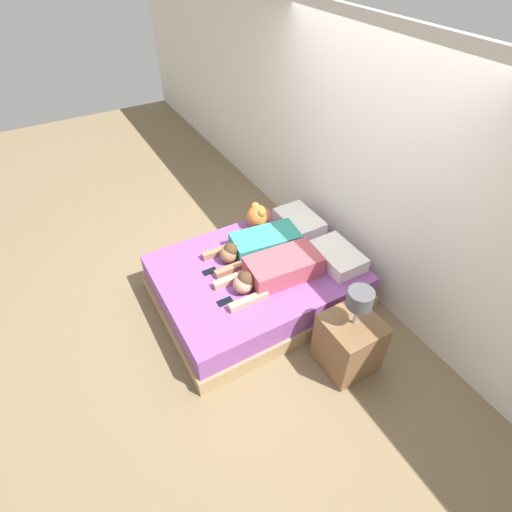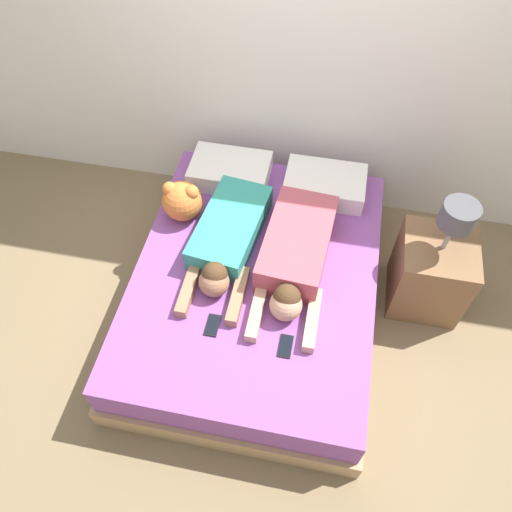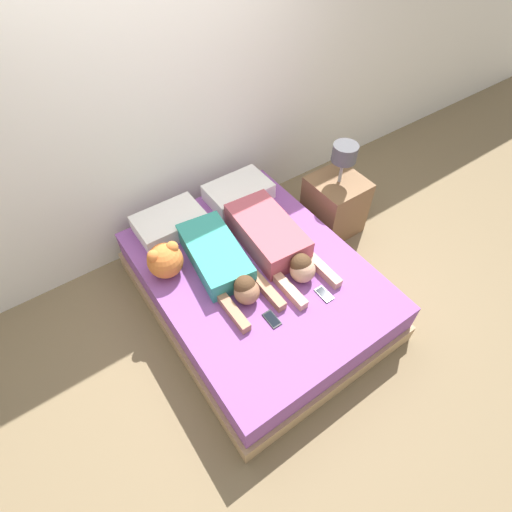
{
  "view_description": "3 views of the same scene",
  "coord_description": "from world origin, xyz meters",
  "px_view_note": "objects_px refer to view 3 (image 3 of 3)",
  "views": [
    {
      "loc": [
        2.58,
        -1.48,
        3.24
      ],
      "look_at": [
        0.0,
        0.0,
        0.6
      ],
      "focal_mm": 28.0,
      "sensor_mm": 36.0,
      "label": 1
    },
    {
      "loc": [
        0.35,
        -1.77,
        3.05
      ],
      "look_at": [
        0.0,
        0.0,
        0.6
      ],
      "focal_mm": 35.0,
      "sensor_mm": 36.0,
      "label": 2
    },
    {
      "loc": [
        -1.11,
        -1.59,
        2.87
      ],
      "look_at": [
        0.0,
        0.0,
        0.6
      ],
      "focal_mm": 28.0,
      "sensor_mm": 36.0,
      "label": 3
    }
  ],
  "objects_px": {
    "cell_phone_left": "(272,319)",
    "person_right": "(274,240)",
    "bed": "(256,286)",
    "pillow_head_left": "(170,223)",
    "pillow_head_right": "(238,192)",
    "cell_phone_right": "(324,294)",
    "plush_toy": "(165,260)",
    "nightstand": "(335,203)",
    "person_left": "(222,263)"
  },
  "relations": [
    {
      "from": "pillow_head_left",
      "to": "plush_toy",
      "type": "relative_size",
      "value": 1.96
    },
    {
      "from": "bed",
      "to": "cell_phone_left",
      "type": "height_order",
      "value": "cell_phone_left"
    },
    {
      "from": "plush_toy",
      "to": "pillow_head_left",
      "type": "bearing_deg",
      "value": 60.05
    },
    {
      "from": "bed",
      "to": "pillow_head_right",
      "type": "xyz_separation_m",
      "value": [
        0.34,
        0.76,
        0.3
      ]
    },
    {
      "from": "pillow_head_right",
      "to": "cell_phone_right",
      "type": "bearing_deg",
      "value": -93.3
    },
    {
      "from": "pillow_head_left",
      "to": "person_left",
      "type": "height_order",
      "value": "person_left"
    },
    {
      "from": "bed",
      "to": "plush_toy",
      "type": "bearing_deg",
      "value": 147.82
    },
    {
      "from": "pillow_head_right",
      "to": "cell_phone_left",
      "type": "xyz_separation_m",
      "value": [
        -0.51,
        -1.2,
        -0.07
      ]
    },
    {
      "from": "pillow_head_left",
      "to": "pillow_head_right",
      "type": "height_order",
      "value": "same"
    },
    {
      "from": "cell_phone_right",
      "to": "plush_toy",
      "type": "relative_size",
      "value": 0.51
    },
    {
      "from": "plush_toy",
      "to": "nightstand",
      "type": "relative_size",
      "value": 0.3
    },
    {
      "from": "pillow_head_left",
      "to": "person_left",
      "type": "bearing_deg",
      "value": -78.89
    },
    {
      "from": "person_left",
      "to": "bed",
      "type": "bearing_deg",
      "value": -31.52
    },
    {
      "from": "pillow_head_left",
      "to": "person_right",
      "type": "bearing_deg",
      "value": -49.81
    },
    {
      "from": "bed",
      "to": "person_left",
      "type": "relative_size",
      "value": 1.94
    },
    {
      "from": "person_right",
      "to": "bed",
      "type": "bearing_deg",
      "value": -159.77
    },
    {
      "from": "cell_phone_left",
      "to": "pillow_head_right",
      "type": "bearing_deg",
      "value": 66.89
    },
    {
      "from": "pillow_head_right",
      "to": "cell_phone_left",
      "type": "height_order",
      "value": "pillow_head_right"
    },
    {
      "from": "cell_phone_right",
      "to": "nightstand",
      "type": "distance_m",
      "value": 1.18
    },
    {
      "from": "person_right",
      "to": "pillow_head_right",
      "type": "bearing_deg",
      "value": 80.78
    },
    {
      "from": "pillow_head_left",
      "to": "cell_phone_right",
      "type": "distance_m",
      "value": 1.4
    },
    {
      "from": "pillow_head_left",
      "to": "cell_phone_left",
      "type": "height_order",
      "value": "pillow_head_left"
    },
    {
      "from": "cell_phone_left",
      "to": "bed",
      "type": "bearing_deg",
      "value": 68.65
    },
    {
      "from": "person_left",
      "to": "cell_phone_left",
      "type": "xyz_separation_m",
      "value": [
        0.05,
        -0.57,
        -0.08
      ]
    },
    {
      "from": "cell_phone_right",
      "to": "pillow_head_left",
      "type": "bearing_deg",
      "value": 116.0
    },
    {
      "from": "person_left",
      "to": "cell_phone_right",
      "type": "xyz_separation_m",
      "value": [
        0.49,
        -0.62,
        -0.08
      ]
    },
    {
      "from": "bed",
      "to": "nightstand",
      "type": "distance_m",
      "value": 1.18
    },
    {
      "from": "person_right",
      "to": "nightstand",
      "type": "height_order",
      "value": "nightstand"
    },
    {
      "from": "pillow_head_left",
      "to": "plush_toy",
      "type": "xyz_separation_m",
      "value": [
        -0.23,
        -0.4,
        0.07
      ]
    },
    {
      "from": "person_left",
      "to": "cell_phone_left",
      "type": "distance_m",
      "value": 0.58
    },
    {
      "from": "bed",
      "to": "cell_phone_left",
      "type": "relative_size",
      "value": 14.05
    },
    {
      "from": "pillow_head_left",
      "to": "pillow_head_right",
      "type": "bearing_deg",
      "value": 0.0
    },
    {
      "from": "person_left",
      "to": "nightstand",
      "type": "distance_m",
      "value": 1.38
    },
    {
      "from": "person_right",
      "to": "cell_phone_right",
      "type": "relative_size",
      "value": 7.35
    },
    {
      "from": "pillow_head_left",
      "to": "cell_phone_right",
      "type": "xyz_separation_m",
      "value": [
        0.61,
        -1.25,
        -0.07
      ]
    },
    {
      "from": "cell_phone_left",
      "to": "cell_phone_right",
      "type": "height_order",
      "value": "same"
    },
    {
      "from": "pillow_head_right",
      "to": "person_right",
      "type": "distance_m",
      "value": 0.69
    },
    {
      "from": "pillow_head_right",
      "to": "plush_toy",
      "type": "xyz_separation_m",
      "value": [
        -0.92,
        -0.4,
        0.07
      ]
    },
    {
      "from": "pillow_head_right",
      "to": "cell_phone_right",
      "type": "relative_size",
      "value": 3.88
    },
    {
      "from": "cell_phone_left",
      "to": "person_right",
      "type": "bearing_deg",
      "value": 52.46
    },
    {
      "from": "cell_phone_right",
      "to": "person_right",
      "type": "bearing_deg",
      "value": 93.77
    },
    {
      "from": "nightstand",
      "to": "cell_phone_left",
      "type": "bearing_deg",
      "value": -150.05
    },
    {
      "from": "bed",
      "to": "pillow_head_left",
      "type": "distance_m",
      "value": 0.89
    },
    {
      "from": "pillow_head_left",
      "to": "cell_phone_left",
      "type": "xyz_separation_m",
      "value": [
        0.17,
        -1.2,
        -0.07
      ]
    },
    {
      "from": "person_left",
      "to": "cell_phone_right",
      "type": "height_order",
      "value": "person_left"
    },
    {
      "from": "pillow_head_right",
      "to": "cell_phone_right",
      "type": "height_order",
      "value": "pillow_head_right"
    },
    {
      "from": "bed",
      "to": "cell_phone_left",
      "type": "distance_m",
      "value": 0.53
    },
    {
      "from": "pillow_head_right",
      "to": "cell_phone_left",
      "type": "distance_m",
      "value": 1.31
    },
    {
      "from": "pillow_head_left",
      "to": "nightstand",
      "type": "relative_size",
      "value": 0.59
    },
    {
      "from": "cell_phone_right",
      "to": "plush_toy",
      "type": "distance_m",
      "value": 1.21
    }
  ]
}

